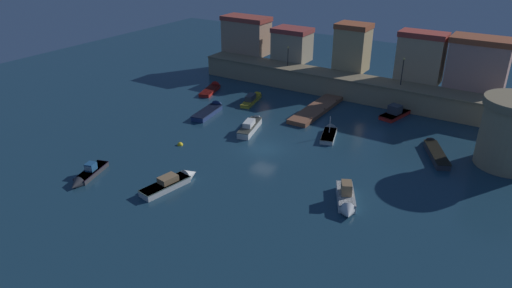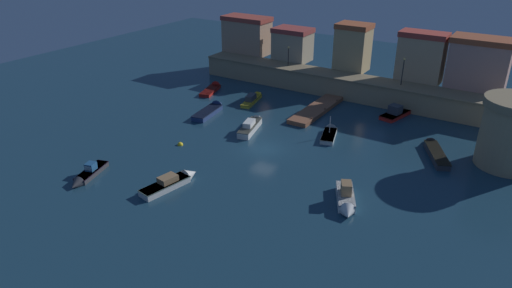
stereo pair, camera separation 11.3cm
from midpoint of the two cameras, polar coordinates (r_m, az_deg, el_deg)
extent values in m
plane|color=#19384C|center=(50.95, 0.85, -0.59)|extent=(114.43, 114.43, 0.00)
cube|color=#9E8966|center=(67.96, 10.23, 7.02)|extent=(44.32, 3.82, 2.77)
cube|color=#817053|center=(67.52, 10.33, 8.23)|extent=(44.32, 4.12, 0.24)
cube|color=tan|center=(78.57, -1.23, 12.94)|extent=(7.48, 3.87, 5.32)
cube|color=#9C3D32|center=(77.98, -1.25, 15.10)|extent=(7.78, 4.02, 0.70)
cube|color=tan|center=(74.47, 4.38, 11.80)|extent=(5.50, 3.94, 4.36)
cube|color=#983A36|center=(73.92, 4.44, 13.71)|extent=(5.72, 4.10, 0.70)
cube|color=tan|center=(70.18, 11.63, 11.25)|extent=(4.54, 3.67, 6.08)
cube|color=#A54F2E|center=(69.46, 11.87, 13.96)|extent=(4.72, 3.82, 0.70)
cube|color=tan|center=(67.24, 19.40, 9.72)|extent=(5.89, 3.18, 6.03)
cube|color=#AE3C32|center=(66.49, 19.82, 12.50)|extent=(6.12, 3.31, 0.70)
cube|color=tan|center=(66.58, 25.45, 8.56)|extent=(7.11, 4.18, 6.05)
cube|color=#994A2D|center=(65.82, 26.00, 11.36)|extent=(7.40, 4.34, 0.70)
cylinder|color=#9E8966|center=(52.73, 28.74, 0.80)|extent=(6.07, 6.07, 6.31)
cube|color=brown|center=(61.67, 7.34, 4.21)|extent=(2.60, 11.54, 0.55)
cylinder|color=brown|center=(64.52, 9.77, 5.09)|extent=(0.20, 0.20, 0.70)
cylinder|color=brown|center=(61.20, 8.33, 4.06)|extent=(0.20, 0.20, 0.70)
cylinder|color=brown|center=(57.93, 6.74, 2.91)|extent=(0.20, 0.20, 0.70)
cylinder|color=black|center=(70.64, 3.88, 10.56)|extent=(0.12, 0.12, 2.66)
sphere|color=#F9D172|center=(70.28, 3.92, 11.73)|extent=(0.32, 0.32, 0.32)
cylinder|color=black|center=(64.51, 17.40, 8.35)|extent=(0.12, 0.12, 3.34)
sphere|color=#F9D172|center=(64.04, 17.61, 9.90)|extent=(0.32, 0.32, 0.32)
cube|color=red|center=(62.07, 16.58, 3.46)|extent=(2.85, 4.99, 0.51)
cone|color=red|center=(64.54, 17.91, 4.12)|extent=(1.99, 1.68, 1.73)
cube|color=#60100B|center=(62.00, 16.61, 3.64)|extent=(2.91, 5.09, 0.08)
cube|color=#333842|center=(61.65, 16.59, 4.10)|extent=(1.70, 1.64, 1.08)
cube|color=#99B7C6|center=(62.20, 16.91, 4.30)|extent=(1.26, 0.35, 0.65)
cube|color=navy|center=(60.26, -6.06, 3.82)|extent=(2.50, 5.45, 0.64)
cone|color=navy|center=(62.94, -4.62, 4.83)|extent=(1.82, 1.63, 1.63)
cube|color=black|center=(60.16, -6.07, 4.07)|extent=(2.55, 5.56, 0.08)
cube|color=#333338|center=(52.43, 21.16, -1.22)|extent=(3.89, 5.93, 0.69)
cone|color=#333338|center=(55.60, 20.29, 0.44)|extent=(1.78, 1.83, 1.28)
cube|color=black|center=(52.31, 21.22, -0.92)|extent=(3.96, 6.05, 0.08)
cube|color=silver|center=(54.11, 8.82, 0.99)|extent=(2.55, 4.33, 0.49)
cone|color=silver|center=(56.45, 9.16, 2.03)|extent=(1.63, 1.49, 1.36)
cube|color=slate|center=(54.02, 8.83, 1.19)|extent=(2.60, 4.42, 0.08)
cylinder|color=#B2B2B7|center=(53.97, 8.96, 2.36)|extent=(0.08, 0.08, 1.99)
cube|color=#333338|center=(48.44, -19.53, -3.29)|extent=(2.40, 4.32, 0.51)
cone|color=#333338|center=(46.64, -21.27, -4.73)|extent=(1.47, 1.45, 1.19)
cube|color=black|center=(48.35, -19.57, -3.06)|extent=(2.44, 4.41, 0.08)
cube|color=navy|center=(48.18, -19.62, -2.62)|extent=(1.08, 1.16, 0.74)
cube|color=#99B7C6|center=(47.82, -19.94, -2.83)|extent=(0.74, 0.28, 0.45)
cube|color=silver|center=(55.18, -0.83, 1.98)|extent=(2.64, 5.39, 0.81)
cone|color=silver|center=(58.03, 0.20, 3.19)|extent=(1.62, 1.68, 1.32)
cube|color=#54554A|center=(55.04, -0.83, 2.34)|extent=(2.69, 5.49, 0.08)
cube|color=silver|center=(54.69, -0.92, 2.55)|extent=(1.42, 2.12, 0.58)
cube|color=gold|center=(64.33, -0.65, 5.28)|extent=(2.20, 5.14, 0.45)
cone|color=gold|center=(67.11, 0.33, 6.15)|extent=(1.41, 1.60, 1.15)
cube|color=brown|center=(64.27, -0.65, 5.44)|extent=(2.25, 5.24, 0.08)
cube|color=#333842|center=(63.93, -0.73, 5.72)|extent=(1.31, 2.07, 0.75)
cube|color=white|center=(42.26, 10.83, -6.35)|extent=(3.19, 4.44, 0.79)
cone|color=white|center=(40.02, 11.10, -8.34)|extent=(1.76, 1.68, 1.38)
cube|color=#525B6C|center=(42.08, 10.87, -5.94)|extent=(3.25, 4.53, 0.08)
cube|color=olive|center=(41.75, 10.93, -5.30)|extent=(1.38, 1.57, 1.07)
cube|color=silver|center=(44.04, -11.12, -5.09)|extent=(2.31, 5.06, 0.64)
cone|color=silver|center=(45.64, -8.07, -3.69)|extent=(1.63, 1.59, 1.41)
cube|color=#556A5E|center=(43.90, -11.15, -4.77)|extent=(2.36, 5.16, 0.08)
cube|color=olive|center=(43.93, -10.80, -4.24)|extent=(1.41, 1.89, 0.56)
cube|color=#99B7C6|center=(44.36, -9.93, -3.81)|extent=(1.01, 0.23, 0.34)
cube|color=red|center=(68.72, -5.72, 6.49)|extent=(2.83, 5.07, 0.46)
cone|color=red|center=(71.41, -4.83, 7.26)|extent=(1.78, 1.71, 1.45)
cube|color=#600E0A|center=(68.66, -5.73, 6.64)|extent=(2.88, 5.18, 0.08)
sphere|color=yellow|center=(52.51, -9.32, -0.12)|extent=(0.64, 0.64, 0.64)
camera|label=1|loc=(0.06, -90.07, -0.03)|focal=32.69mm
camera|label=2|loc=(0.06, 89.93, 0.03)|focal=32.69mm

